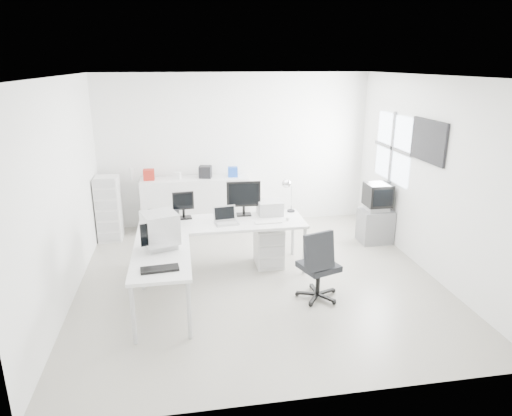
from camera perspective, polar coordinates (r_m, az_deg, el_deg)
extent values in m
cube|color=beige|center=(6.64, 0.29, -8.77)|extent=(5.00, 5.00, 0.01)
cube|color=white|center=(5.94, 0.34, 16.16)|extent=(5.00, 5.00, 0.01)
cube|color=silver|center=(8.56, -2.60, 7.21)|extent=(5.00, 0.02, 2.80)
cube|color=silver|center=(6.23, -22.97, 1.77)|extent=(0.02, 5.00, 2.80)
cube|color=silver|center=(7.01, 20.93, 3.67)|extent=(0.02, 5.00, 2.80)
cube|color=silver|center=(6.96, 1.59, -4.76)|extent=(0.40, 0.50, 0.60)
cube|color=black|center=(6.71, -11.56, -1.16)|extent=(0.47, 0.37, 0.16)
cube|color=silver|center=(6.60, 1.53, -1.77)|extent=(0.40, 0.13, 0.02)
sphere|color=silver|center=(6.71, 3.97, -1.33)|extent=(0.05, 0.05, 0.05)
cube|color=#ACACAC|center=(6.94, 1.76, 0.04)|extent=(0.37, 0.32, 0.21)
cube|color=black|center=(5.25, -11.94, -7.47)|extent=(0.44, 0.21, 0.03)
cube|color=slate|center=(8.09, 14.66, -2.17)|extent=(0.53, 0.43, 0.58)
cube|color=silver|center=(8.47, -7.57, 0.56)|extent=(1.93, 0.48, 0.97)
cube|color=maroon|center=(8.33, -13.25, 4.07)|extent=(0.19, 0.17, 0.19)
cube|color=silver|center=(8.32, -9.79, 4.03)|extent=(0.15, 0.14, 0.12)
cube|color=black|center=(8.32, -6.35, 4.51)|extent=(0.25, 0.24, 0.21)
cube|color=#1947B2|center=(8.37, -2.92, 4.53)|extent=(0.19, 0.17, 0.17)
cylinder|color=silver|center=(8.39, -15.28, 4.12)|extent=(0.07, 0.07, 0.22)
cube|color=silver|center=(8.26, -17.92, -0.09)|extent=(0.39, 0.46, 1.11)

